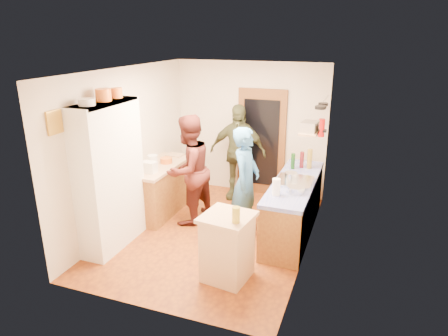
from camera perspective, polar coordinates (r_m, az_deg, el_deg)
The scene contains 44 objects.
floor at distance 6.59m, azimuth -1.59°, elevation -9.39°, with size 3.00×4.00×0.02m, color #904611.
ceiling at distance 5.83m, azimuth -1.83°, elevation 13.93°, with size 3.00×4.00×0.02m, color silver.
wall_back at distance 7.92m, azimuth 3.74°, elevation 5.62°, with size 3.00×0.02×2.60m, color beige.
wall_front at distance 4.40m, azimuth -11.51°, elevation -5.83°, with size 3.00×0.02×2.60m, color beige.
wall_left at distance 6.77m, azimuth -13.67°, elevation 2.81°, with size 0.02×4.00×2.60m, color beige.
wall_right at distance 5.72m, azimuth 12.49°, elevation -0.05°, with size 0.02×4.00×2.60m, color beige.
door_frame at distance 7.88m, azimuth 5.36°, elevation 3.63°, with size 0.95×0.06×2.10m, color brown.
door_glass at distance 7.84m, azimuth 5.29°, elevation 3.56°, with size 0.70×0.02×1.70m, color black.
hutch_body at distance 6.09m, azimuth -15.98°, elevation -1.16°, with size 0.40×1.20×2.20m, color white.
hutch_top_shelf at distance 5.83m, azimuth -16.93°, elevation 8.87°, with size 0.40×1.14×0.04m, color white.
plate_stack at distance 5.56m, azimuth -19.02°, elevation 8.90°, with size 0.22×0.22×0.09m, color white.
orange_pot_a at distance 5.83m, azimuth -16.85°, elevation 9.95°, with size 0.22×0.22×0.17m, color orange.
orange_pot_b at distance 6.08m, azimuth -15.10°, elevation 10.32°, with size 0.17×0.17×0.15m, color orange.
left_counter_base at distance 7.25m, azimuth -9.14°, elevation -3.11°, with size 0.60×1.40×0.85m, color olive.
left_counter_top at distance 7.10m, azimuth -9.33°, elevation 0.26°, with size 0.64×1.44×0.05m, color tan.
toaster at distance 6.71m, azimuth -10.67°, elevation 0.13°, with size 0.24×0.16×0.18m, color white.
kettle at distance 7.00m, azimuth -10.15°, elevation 1.03°, with size 0.18×0.18×0.20m, color white.
orange_bowl at distance 7.16m, azimuth -8.25°, elevation 1.08°, with size 0.21×0.21×0.09m, color orange.
chopping_board at distance 7.58m, azimuth -7.01°, elevation 1.88°, with size 0.30×0.22×0.03m, color tan.
right_counter_base at distance 6.54m, azimuth 9.89°, elevation -5.71°, with size 0.60×2.20×0.84m, color olive.
right_counter_top at distance 6.37m, azimuth 10.12°, elevation -2.03°, with size 0.62×2.22×0.06m, color #0F1DB4.
hob at distance 6.28m, azimuth 10.01°, elevation -1.85°, with size 0.55×0.58×0.04m, color silver.
pot_on_hob at distance 6.22m, azimuth 9.53°, elevation -1.19°, with size 0.20×0.20×0.13m, color silver.
bottle_a at distance 6.86m, azimuth 9.82°, elevation 0.98°, with size 0.07×0.07×0.27m, color #143F14.
bottle_b at distance 6.95m, azimuth 11.05°, elevation 1.17°, with size 0.07×0.07×0.28m, color #591419.
bottle_c at distance 6.92m, azimuth 12.13°, elevation 1.29°, with size 0.08×0.08×0.34m, color olive.
paper_towel at distance 5.72m, azimuth 7.47°, elevation -2.71°, with size 0.11×0.11×0.25m, color white.
mixing_bowl at distance 5.87m, azimuth 10.23°, elevation -3.05°, with size 0.26×0.26×0.10m, color silver.
island_base at distance 5.31m, azimuth 0.47°, elevation -11.46°, with size 0.55×0.55×0.86m, color tan.
island_top at distance 5.09m, azimuth 0.48°, elevation -7.04°, with size 0.62×0.62×0.05m, color tan.
cutting_board at distance 5.15m, azimuth 0.24°, elevation -6.61°, with size 0.35×0.28×0.02m, color white.
oil_jar at distance 4.87m, azimuth 1.73°, elevation -6.70°, with size 0.10×0.10×0.20m, color #AD9E2D.
pan_rail at distance 7.03m, azimuth 14.34°, elevation 9.62°, with size 0.02×0.02×0.65m, color silver.
pan_hang_a at distance 6.88m, azimuth 13.59°, elevation 8.39°, with size 0.18×0.18×0.05m, color black.
pan_hang_b at distance 7.08m, azimuth 13.78°, elevation 8.49°, with size 0.16×0.16×0.05m, color black.
pan_hang_c at distance 7.28m, azimuth 13.99°, elevation 8.83°, with size 0.17×0.17×0.05m, color black.
wall_shelf at distance 6.06m, azimuth 12.06°, elevation 4.98°, with size 0.26×0.42×0.03m, color tan.
radio at distance 6.04m, azimuth 12.12°, elevation 5.81°, with size 0.22×0.30×0.15m, color silver.
ext_bracket at distance 7.31m, azimuth 14.20°, elevation 5.16°, with size 0.06×0.10×0.04m, color black.
fire_extinguisher at distance 7.31m, azimuth 13.76°, elevation 5.59°, with size 0.11×0.11×0.32m, color red.
picture_frame at distance 5.40m, azimuth -23.07°, elevation 6.03°, with size 0.03×0.25×0.30m, color gold.
person_hob at distance 6.26m, azimuth 3.32°, elevation -2.07°, with size 0.64×0.42×1.75m, color #3168A5.
person_left at distance 6.66m, azimuth -4.57°, elevation -0.28°, with size 0.91×0.71×1.86m, color #481B16.
person_back at distance 7.63m, azimuth 2.04°, elevation 2.24°, with size 1.09×0.45×1.86m, color #3C3F27.
Camera 1 is at (2.17, -5.38, 3.11)m, focal length 32.00 mm.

